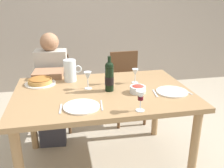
{
  "coord_description": "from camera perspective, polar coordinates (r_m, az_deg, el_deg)",
  "views": [
    {
      "loc": [
        -0.31,
        -1.92,
        1.53
      ],
      "look_at": [
        0.09,
        0.03,
        0.81
      ],
      "focal_mm": 39.09,
      "sensor_mm": 36.0,
      "label": 1
    }
  ],
  "objects": [
    {
      "name": "dining_table",
      "position": [
        2.13,
        -2.11,
        -3.96
      ],
      "size": [
        1.5,
        1.0,
        0.76
      ],
      "color": "#9E7A51",
      "rests_on": "ground"
    },
    {
      "name": "knife_right_setting",
      "position": [
        1.82,
        -2.44,
        -4.99
      ],
      "size": [
        0.03,
        0.18,
        0.0
      ],
      "primitive_type": "cube",
      "rotation": [
        0.0,
        0.0,
        1.47
      ],
      "color": "silver",
      "rests_on": "dining_table"
    },
    {
      "name": "chair_left",
      "position": [
        3.01,
        -13.3,
        -0.69
      ],
      "size": [
        0.43,
        0.43,
        0.87
      ],
      "rotation": [
        0.0,
        0.0,
        3.05
      ],
      "color": "brown",
      "rests_on": "ground"
    },
    {
      "name": "diner_left",
      "position": [
        2.75,
        -13.94,
        -0.09
      ],
      "size": [
        0.36,
        0.53,
        1.16
      ],
      "rotation": [
        0.0,
        0.0,
        3.05
      ],
      "color": "#B7B2A8",
      "rests_on": "ground"
    },
    {
      "name": "wine_glass_left_diner",
      "position": [
        1.71,
        6.72,
        -2.9
      ],
      "size": [
        0.07,
        0.07,
        0.15
      ],
      "color": "silver",
      "rests_on": "dining_table"
    },
    {
      "name": "fork_left_setting",
      "position": [
        2.07,
        10.06,
        -2.16
      ],
      "size": [
        0.04,
        0.16,
        0.0
      ],
      "primitive_type": "cube",
      "rotation": [
        0.0,
        0.0,
        1.43
      ],
      "color": "silver",
      "rests_on": "dining_table"
    },
    {
      "name": "back_wall",
      "position": [
        4.15,
        -7.58,
        18.05
      ],
      "size": [
        8.0,
        0.1,
        2.8
      ],
      "primitive_type": "cube",
      "color": "#A3998E",
      "rests_on": "ground"
    },
    {
      "name": "wine_glass_centre",
      "position": [
        2.27,
        5.45,
        2.59
      ],
      "size": [
        0.06,
        0.06,
        0.13
      ],
      "color": "silver",
      "rests_on": "dining_table"
    },
    {
      "name": "salad_bowl",
      "position": [
        2.06,
        6.05,
        -1.11
      ],
      "size": [
        0.13,
        0.13,
        0.07
      ],
      "color": "silver",
      "rests_on": "dining_table"
    },
    {
      "name": "ground_plane",
      "position": [
        2.48,
        -1.9,
        -18.21
      ],
      "size": [
        8.0,
        8.0,
        0.0
      ],
      "primitive_type": "plane",
      "color": "#B2A893"
    },
    {
      "name": "wine_bottle",
      "position": [
        2.06,
        -0.62,
        1.8
      ],
      "size": [
        0.08,
        0.08,
        0.3
      ],
      "color": "black",
      "rests_on": "dining_table"
    },
    {
      "name": "baked_tart",
      "position": [
        2.34,
        -16.46,
        0.64
      ],
      "size": [
        0.28,
        0.28,
        0.06
      ],
      "color": "white",
      "rests_on": "dining_table"
    },
    {
      "name": "dinner_plate_left_setting",
      "position": [
        2.13,
        13.84,
        -1.74
      ],
      "size": [
        0.26,
        0.26,
        0.01
      ],
      "primitive_type": "cylinder",
      "color": "white",
      "rests_on": "dining_table"
    },
    {
      "name": "dinner_plate_right_setting",
      "position": [
        1.81,
        -7.16,
        -5.25
      ],
      "size": [
        0.27,
        0.27,
        0.01
      ],
      "primitive_type": "cylinder",
      "color": "white",
      "rests_on": "dining_table"
    },
    {
      "name": "knife_left_setting",
      "position": [
        2.18,
        16.95,
        -1.54
      ],
      "size": [
        0.03,
        0.18,
        0.0
      ],
      "primitive_type": "cube",
      "rotation": [
        0.0,
        0.0,
        1.69
      ],
      "color": "silver",
      "rests_on": "dining_table"
    },
    {
      "name": "wine_glass_right_diner",
      "position": [
        2.23,
        -0.94,
        2.27
      ],
      "size": [
        0.06,
        0.06,
        0.13
      ],
      "color": "silver",
      "rests_on": "dining_table"
    },
    {
      "name": "wine_glass_spare",
      "position": [
        2.12,
        -5.7,
        1.73
      ],
      "size": [
        0.07,
        0.07,
        0.15
      ],
      "color": "silver",
      "rests_on": "dining_table"
    },
    {
      "name": "water_pitcher",
      "position": [
        2.34,
        -9.77,
        2.83
      ],
      "size": [
        0.17,
        0.12,
        0.21
      ],
      "color": "silver",
      "rests_on": "dining_table"
    },
    {
      "name": "chair_right",
      "position": [
        3.09,
        3.32,
        0.43
      ],
      "size": [
        0.42,
        0.42,
        0.87
      ],
      "rotation": [
        0.0,
        0.0,
        3.2
      ],
      "color": "brown",
      "rests_on": "ground"
    },
    {
      "name": "spoon_right_setting",
      "position": [
        1.81,
        -11.91,
        -5.69
      ],
      "size": [
        0.03,
        0.16,
        0.0
      ],
      "primitive_type": "cube",
      "rotation": [
        0.0,
        0.0,
        1.49
      ],
      "color": "silver",
      "rests_on": "dining_table"
    }
  ]
}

